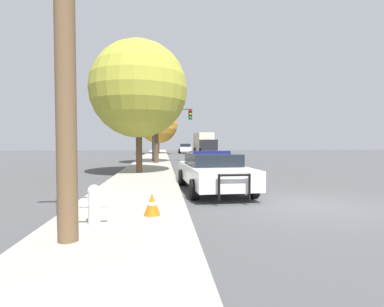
% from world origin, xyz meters
% --- Properties ---
extents(ground_plane, '(110.00, 110.00, 0.00)m').
position_xyz_m(ground_plane, '(0.00, 0.00, 0.00)').
color(ground_plane, '#474749').
extents(sidewalk_left, '(3.00, 110.00, 0.13)m').
position_xyz_m(sidewalk_left, '(-5.10, 0.00, 0.07)').
color(sidewalk_left, '#99968C').
rests_on(sidewalk_left, ground_plane).
extents(police_car, '(2.36, 5.26, 1.46)m').
position_xyz_m(police_car, '(-2.38, 2.77, 0.74)').
color(police_car, white).
rests_on(police_car, ground_plane).
extents(fire_hydrant, '(0.57, 0.25, 0.80)m').
position_xyz_m(fire_hydrant, '(-5.58, -1.89, 0.56)').
color(fire_hydrant, white).
rests_on(fire_hydrant, sidewalk_left).
extents(utility_pole, '(1.40, 0.33, 7.54)m').
position_xyz_m(utility_pole, '(-5.79, -2.88, 3.97)').
color(utility_pole, brown).
rests_on(utility_pole, sidewalk_left).
extents(traffic_light, '(3.46, 0.35, 4.65)m').
position_xyz_m(traffic_light, '(-3.63, 17.95, 3.43)').
color(traffic_light, '#424247').
rests_on(traffic_light, sidewalk_left).
extents(car_background_distant, '(2.00, 4.10, 1.48)m').
position_xyz_m(car_background_distant, '(-0.73, 38.68, 0.77)').
color(car_background_distant, silver).
rests_on(car_background_distant, ground_plane).
extents(box_truck, '(2.75, 7.66, 3.12)m').
position_xyz_m(box_truck, '(1.95, 36.23, 1.66)').
color(box_truck, black).
rests_on(box_truck, ground_plane).
extents(tree_sidewalk_near, '(5.17, 5.17, 7.04)m').
position_xyz_m(tree_sidewalk_near, '(-5.47, 8.24, 4.58)').
color(tree_sidewalk_near, '#4C3823').
rests_on(tree_sidewalk_near, sidewalk_left).
extents(tree_sidewalk_far, '(5.50, 5.50, 6.94)m').
position_xyz_m(tree_sidewalk_far, '(-4.83, 34.94, 4.32)').
color(tree_sidewalk_far, '#4C3823').
rests_on(tree_sidewalk_far, sidewalk_left).
extents(tree_sidewalk_mid, '(4.53, 4.53, 7.69)m').
position_xyz_m(tree_sidewalk_mid, '(-4.71, 15.81, 5.54)').
color(tree_sidewalk_mid, '#4C3823').
rests_on(tree_sidewalk_mid, sidewalk_left).
extents(traffic_cone, '(0.38, 0.38, 0.49)m').
position_xyz_m(traffic_cone, '(-4.45, -1.23, 0.38)').
color(traffic_cone, orange).
rests_on(traffic_cone, sidewalk_left).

